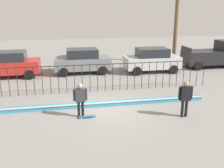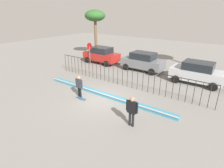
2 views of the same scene
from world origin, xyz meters
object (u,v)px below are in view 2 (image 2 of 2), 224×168
object	(u,v)px
parked_car_silver	(197,73)
palm_tree_short	(95,17)
parked_car_gray	(143,61)
skateboarder	(79,85)
parked_car_red	(101,55)
skateboard	(81,98)
stop_sign	(90,51)
camera_operator	(132,109)

from	to	relation	value
parked_car_silver	palm_tree_short	distance (m)	13.91
parked_car_silver	palm_tree_short	xyz separation A→B (m)	(-13.10, 2.15, 4.14)
parked_car_gray	palm_tree_short	world-z (taller)	palm_tree_short
palm_tree_short	parked_car_gray	bearing A→B (deg)	-11.33
parked_car_gray	skateboarder	bearing A→B (deg)	-91.31
skateboarder	palm_tree_short	size ratio (longest dim) A/B	0.27
parked_car_red	skateboard	bearing A→B (deg)	-61.22
parked_car_silver	skateboarder	bearing A→B (deg)	-124.23
parked_car_red	palm_tree_short	xyz separation A→B (m)	(-2.32, 1.78, 4.14)
parked_car_gray	stop_sign	size ratio (longest dim) A/B	1.72
parked_car_gray	parked_car_red	bearing A→B (deg)	-173.73
skateboard	parked_car_red	size ratio (longest dim) A/B	0.19
skateboard	parked_car_silver	world-z (taller)	parked_car_silver
parked_car_red	palm_tree_short	distance (m)	5.07
stop_sign	parked_car_silver	bearing A→B (deg)	4.27
skateboarder	parked_car_silver	size ratio (longest dim) A/B	0.38
camera_operator	parked_car_silver	xyz separation A→B (m)	(1.38, 8.73, -0.08)
camera_operator	stop_sign	xyz separation A→B (m)	(-10.11, 7.87, 0.56)
camera_operator	stop_sign	size ratio (longest dim) A/B	0.70
skateboard	parked_car_gray	xyz separation A→B (m)	(0.47, 8.63, 0.91)
skateboarder	stop_sign	world-z (taller)	stop_sign
skateboarder	parked_car_gray	world-z (taller)	parked_car_gray
stop_sign	palm_tree_short	distance (m)	4.89
parked_car_silver	palm_tree_short	bearing A→B (deg)	174.64
skateboarder	camera_operator	world-z (taller)	camera_operator
skateboarder	parked_car_red	size ratio (longest dim) A/B	0.38
parked_car_silver	camera_operator	bearing A→B (deg)	-94.99
parked_car_silver	palm_tree_short	size ratio (longest dim) A/B	0.72
stop_sign	parked_car_gray	bearing A→B (deg)	13.69
skateboarder	palm_tree_short	distance (m)	12.85
parked_car_gray	camera_operator	bearing A→B (deg)	-62.82
skateboard	parked_car_silver	xyz separation A→B (m)	(5.91, 8.01, 0.91)
skateboard	stop_sign	bearing A→B (deg)	137.03
parked_car_gray	parked_car_silver	world-z (taller)	same
camera_operator	stop_sign	world-z (taller)	stop_sign
skateboard	camera_operator	world-z (taller)	camera_operator
parked_car_silver	stop_sign	distance (m)	11.54
parked_car_gray	palm_tree_short	size ratio (longest dim) A/B	0.72
parked_car_silver	parked_car_gray	bearing A→B (deg)	177.50
parked_car_silver	skateboard	bearing A→B (deg)	-122.44
skateboarder	stop_sign	bearing A→B (deg)	143.59
skateboarder	parked_car_silver	xyz separation A→B (m)	(6.18, 7.85, -0.01)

